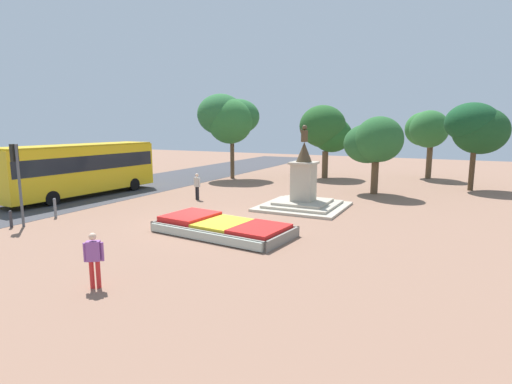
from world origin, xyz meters
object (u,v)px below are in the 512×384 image
city_bus (80,167)px  pedestrian_with_handbag (197,185)px  kerb_bollard_mid_b (55,207)px  statue_monument (303,192)px  traffic_light_near_crossing (17,169)px  flower_planter (221,227)px  pedestrian_near_planter (94,256)px  kerb_bollard_mid_a (11,219)px

city_bus → pedestrian_with_handbag: 8.00m
city_bus → kerb_bollard_mid_b: (3.85, -4.93, -1.45)m
statue_monument → traffic_light_near_crossing: statue_monument is taller
flower_planter → kerb_bollard_mid_b: size_ratio=6.21×
kerb_bollard_mid_b → pedestrian_with_handbag: bearing=63.4°
statue_monument → city_bus: statue_monument is taller
flower_planter → city_bus: city_bus is taller
statue_monument → pedestrian_with_handbag: 6.95m
pedestrian_near_planter → kerb_bollard_mid_b: (-9.09, 5.59, -0.43)m
pedestrian_near_planter → kerb_bollard_mid_a: size_ratio=2.03×
traffic_light_near_crossing → kerb_bollard_mid_a: traffic_light_near_crossing is taller
flower_planter → pedestrian_near_planter: pedestrian_near_planter is taller
pedestrian_near_planter → city_bus: bearing=140.9°
statue_monument → traffic_light_near_crossing: bearing=-136.4°
traffic_light_near_crossing → kerb_bollard_mid_b: size_ratio=3.79×
flower_planter → city_bus: size_ratio=0.58×
statue_monument → pedestrian_near_planter: (-1.53, -13.58, 0.05)m
pedestrian_with_handbag → kerb_bollard_mid_b: 8.28m
flower_planter → city_bus: bearing=163.8°
flower_planter → pedestrian_near_planter: bearing=-91.5°
city_bus → pedestrian_with_handbag: bearing=18.1°
kerb_bollard_mid_b → kerb_bollard_mid_a: bearing=-89.8°
flower_planter → kerb_bollard_mid_b: 9.34m
statue_monument → kerb_bollard_mid_a: (-10.61, -10.31, -0.47)m
flower_planter → pedestrian_with_handbag: size_ratio=3.73×
flower_planter → kerb_bollard_mid_a: kerb_bollard_mid_a is taller
traffic_light_near_crossing → city_bus: (-4.05, 6.85, -0.71)m
statue_monument → kerb_bollard_mid_b: (-10.62, -7.99, -0.37)m
flower_planter → kerb_bollard_mid_a: bearing=-159.6°
statue_monument → pedestrian_near_planter: statue_monument is taller
pedestrian_with_handbag → kerb_bollard_mid_a: pedestrian_with_handbag is taller
traffic_light_near_crossing → city_bus: traffic_light_near_crossing is taller
flower_planter → pedestrian_with_handbag: pedestrian_with_handbag is taller
flower_planter → pedestrian_near_planter: size_ratio=3.79×
kerb_bollard_mid_a → kerb_bollard_mid_b: bearing=90.2°
kerb_bollard_mid_a → kerb_bollard_mid_b: (-0.01, 2.32, 0.10)m
flower_planter → pedestrian_near_planter: 6.76m
statue_monument → pedestrian_near_planter: 13.67m
flower_planter → traffic_light_near_crossing: 9.86m
statue_monument → flower_planter: bearing=-101.2°
statue_monument → kerb_bollard_mid_a: statue_monument is taller
city_bus → kerb_bollard_mid_a: size_ratio=13.18×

